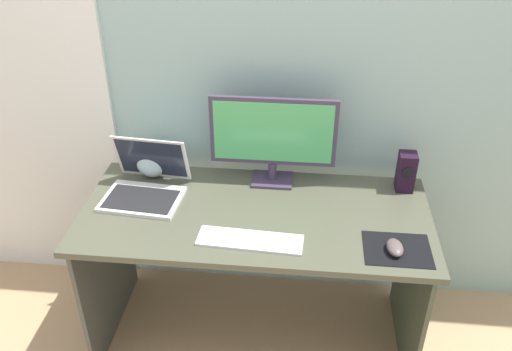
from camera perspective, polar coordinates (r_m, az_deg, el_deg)
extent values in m
plane|color=tan|center=(2.70, -0.08, -16.25)|extent=(8.00, 8.00, 0.00)
cube|color=#95B3AF|center=(2.34, 0.95, 12.91)|extent=(6.00, 0.04, 2.50)
cube|color=white|center=(2.72, -23.34, 7.64)|extent=(0.82, 0.02, 2.02)
cube|color=#4B4C3B|center=(2.23, -0.10, -4.19)|extent=(1.44, 0.66, 0.03)
cube|color=#4A4A41|center=(2.60, -15.38, -9.51)|extent=(0.02, 0.62, 0.69)
cube|color=#444C3A|center=(2.50, 15.93, -11.59)|extent=(0.02, 0.62, 0.69)
cube|color=#3E324B|center=(2.41, 1.72, -0.44)|extent=(0.18, 0.14, 0.01)
cylinder|color=#3E324B|center=(2.39, 1.74, 0.50)|extent=(0.04, 0.04, 0.08)
cube|color=#3E324B|center=(2.29, 1.82, 4.65)|extent=(0.54, 0.02, 0.31)
cube|color=#4CB266|center=(2.28, 1.80, 4.53)|extent=(0.51, 0.00, 0.27)
cube|color=black|center=(2.40, 15.56, 0.39)|extent=(0.07, 0.08, 0.18)
cylinder|color=black|center=(2.36, 15.77, 0.31)|extent=(0.05, 0.00, 0.05)
cube|color=silver|center=(2.33, -11.92, -2.47)|extent=(0.34, 0.26, 0.02)
cube|color=black|center=(2.32, -12.05, -2.44)|extent=(0.30, 0.20, 0.00)
cube|color=silver|center=(2.39, -10.97, 1.82)|extent=(0.33, 0.10, 0.22)
cube|color=#1E2333|center=(2.38, -11.01, 1.80)|extent=(0.30, 0.08, 0.19)
sphere|color=silver|center=(2.47, -10.82, 1.66)|extent=(0.16, 0.16, 0.16)
cube|color=silver|center=(2.07, -0.62, -6.86)|extent=(0.41, 0.14, 0.01)
cube|color=black|center=(2.10, 14.69, -7.55)|extent=(0.25, 0.20, 0.00)
ellipsoid|color=#584849|center=(2.07, 14.46, -7.38)|extent=(0.07, 0.11, 0.04)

